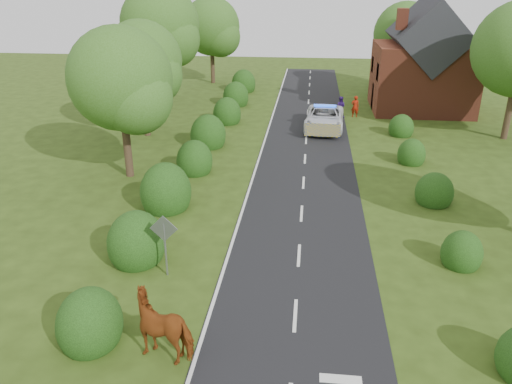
# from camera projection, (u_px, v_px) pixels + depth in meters

# --- Properties ---
(ground) EXTENTS (120.00, 120.00, 0.00)m
(ground) POSITION_uv_depth(u_px,v_px,m) (295.00, 316.00, 16.89)
(ground) COLOR #2D3F11
(road) EXTENTS (6.00, 70.00, 0.02)m
(road) POSITION_uv_depth(u_px,v_px,m) (305.00, 164.00, 30.59)
(road) COLOR black
(road) RESTS_ON ground
(road_markings) EXTENTS (4.96, 70.00, 0.01)m
(road_markings) POSITION_uv_depth(u_px,v_px,m) (276.00, 175.00, 28.85)
(road_markings) COLOR white
(road_markings) RESTS_ON road
(hedgerow_left) EXTENTS (2.75, 50.41, 3.00)m
(hedgerow_left) POSITION_uv_depth(u_px,v_px,m) (187.00, 168.00, 27.94)
(hedgerow_left) COLOR black
(hedgerow_left) RESTS_ON ground
(hedgerow_right) EXTENTS (2.10, 45.78, 2.10)m
(hedgerow_right) POSITION_uv_depth(u_px,v_px,m) (429.00, 184.00, 26.24)
(hedgerow_right) COLOR black
(hedgerow_right) RESTS_ON ground
(tree_left_a) EXTENTS (5.74, 5.60, 8.38)m
(tree_left_a) POSITION_uv_depth(u_px,v_px,m) (124.00, 84.00, 26.60)
(tree_left_a) COLOR #332316
(tree_left_a) RESTS_ON ground
(tree_left_b) EXTENTS (5.74, 5.60, 8.07)m
(tree_left_b) POSITION_uv_depth(u_px,v_px,m) (144.00, 65.00, 34.18)
(tree_left_b) COLOR #332316
(tree_left_b) RESTS_ON ground
(tree_left_c) EXTENTS (6.97, 6.80, 10.22)m
(tree_left_c) POSITION_uv_depth(u_px,v_px,m) (163.00, 29.00, 42.84)
(tree_left_c) COLOR #332316
(tree_left_c) RESTS_ON ground
(tree_left_d) EXTENTS (6.15, 6.00, 8.89)m
(tree_left_d) POSITION_uv_depth(u_px,v_px,m) (214.00, 29.00, 52.09)
(tree_left_d) COLOR #332316
(tree_left_d) RESTS_ON ground
(tree_right_c) EXTENTS (6.15, 6.00, 8.58)m
(tree_right_c) POSITION_uv_depth(u_px,v_px,m) (407.00, 36.00, 48.41)
(tree_right_c) COLOR #332316
(tree_right_c) RESTS_ON ground
(road_sign) EXTENTS (1.06, 0.08, 2.53)m
(road_sign) POSITION_uv_depth(u_px,v_px,m) (164.00, 237.00, 18.57)
(road_sign) COLOR gray
(road_sign) RESTS_ON ground
(house) EXTENTS (8.00, 7.40, 9.17)m
(house) POSITION_uv_depth(u_px,v_px,m) (424.00, 65.00, 41.83)
(house) COLOR brown
(house) RESTS_ON ground
(cow) EXTENTS (2.60, 1.69, 1.71)m
(cow) POSITION_uv_depth(u_px,v_px,m) (166.00, 328.00, 14.99)
(cow) COLOR brown
(cow) RESTS_ON ground
(police_van) EXTENTS (3.13, 6.24, 1.83)m
(police_van) POSITION_uv_depth(u_px,v_px,m) (324.00, 118.00, 37.56)
(police_van) COLOR silver
(police_van) RESTS_ON ground
(pedestrian_red) EXTENTS (0.67, 0.46, 1.74)m
(pedestrian_red) POSITION_uv_depth(u_px,v_px,m) (355.00, 106.00, 40.78)
(pedestrian_red) COLOR maroon
(pedestrian_red) RESTS_ON ground
(pedestrian_purple) EXTENTS (0.95, 0.81, 1.71)m
(pedestrian_purple) POSITION_uv_depth(u_px,v_px,m) (340.00, 107.00, 40.72)
(pedestrian_purple) COLOR #341866
(pedestrian_purple) RESTS_ON ground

